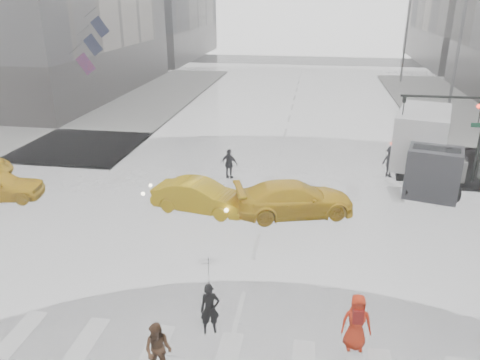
% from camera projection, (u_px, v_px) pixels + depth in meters
% --- Properties ---
extents(ground, '(120.00, 120.00, 0.00)m').
position_uv_depth(ground, '(256.00, 246.00, 17.89)').
color(ground, black).
rests_on(ground, ground).
extents(sidewalk_nw, '(35.00, 35.00, 0.15)m').
position_uv_depth(sidewalk_nw, '(39.00, 116.00, 36.81)').
color(sidewalk_nw, gray).
rests_on(sidewalk_nw, ground).
extents(road_markings, '(18.00, 48.00, 0.01)m').
position_uv_depth(road_markings, '(256.00, 246.00, 17.89)').
color(road_markings, silver).
rests_on(road_markings, ground).
extents(traffic_signal_pole, '(4.45, 0.42, 4.50)m').
position_uv_depth(traffic_signal_pole, '(462.00, 122.00, 22.71)').
color(traffic_signal_pole, black).
rests_on(traffic_signal_pole, ground).
extents(street_lamp_near, '(2.15, 0.22, 9.00)m').
position_uv_depth(street_lamp_near, '(454.00, 60.00, 30.96)').
color(street_lamp_near, '#59595B').
rests_on(street_lamp_near, ground).
extents(street_lamp_far, '(2.15, 0.22, 9.00)m').
position_uv_depth(street_lamp_far, '(405.00, 35.00, 49.31)').
color(street_lamp_far, '#59595B').
rests_on(street_lamp_far, ground).
extents(planter_west, '(1.10, 1.10, 1.80)m').
position_uv_depth(planter_west, '(412.00, 162.00, 24.01)').
color(planter_west, gray).
rests_on(planter_west, ground).
extents(planter_mid, '(1.10, 1.10, 1.80)m').
position_uv_depth(planter_mid, '(453.00, 164.00, 23.71)').
color(planter_mid, gray).
rests_on(planter_mid, ground).
extents(flag_cluster, '(2.87, 3.06, 4.69)m').
position_uv_depth(flag_cluster, '(89.00, 42.00, 35.01)').
color(flag_cluster, '#59595B').
rests_on(flag_cluster, ground).
extents(pedestrian_black, '(1.23, 1.24, 2.43)m').
position_uv_depth(pedestrian_black, '(209.00, 282.00, 12.77)').
color(pedestrian_black, black).
rests_on(pedestrian_black, ground).
extents(pedestrian_brown, '(0.76, 0.61, 1.51)m').
position_uv_depth(pedestrian_brown, '(158.00, 350.00, 11.61)').
color(pedestrian_brown, '#4E301C').
rests_on(pedestrian_brown, ground).
extents(pedestrian_orange, '(0.84, 0.58, 1.65)m').
position_uv_depth(pedestrian_orange, '(356.00, 322.00, 12.47)').
color(pedestrian_orange, red).
rests_on(pedestrian_orange, ground).
extents(pedestrian_far_a, '(1.06, 0.81, 1.60)m').
position_uv_depth(pedestrian_far_a, '(229.00, 164.00, 24.21)').
color(pedestrian_far_a, black).
rests_on(pedestrian_far_a, ground).
extents(pedestrian_far_b, '(1.15, 1.18, 1.65)m').
position_uv_depth(pedestrian_far_b, '(391.00, 162.00, 24.43)').
color(pedestrian_far_b, black).
rests_on(pedestrian_far_b, ground).
extents(taxi_mid, '(4.46, 2.24, 1.40)m').
position_uv_depth(taxi_mid, '(200.00, 196.00, 20.57)').
color(taxi_mid, yellow).
rests_on(taxi_mid, ground).
extents(taxi_rear, '(5.00, 3.42, 1.50)m').
position_uv_depth(taxi_rear, '(294.00, 199.00, 20.20)').
color(taxi_rear, yellow).
rests_on(taxi_rear, ground).
extents(box_truck, '(2.45, 6.53, 3.47)m').
position_uv_depth(box_truck, '(424.00, 146.00, 23.65)').
color(box_truck, silver).
rests_on(box_truck, ground).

